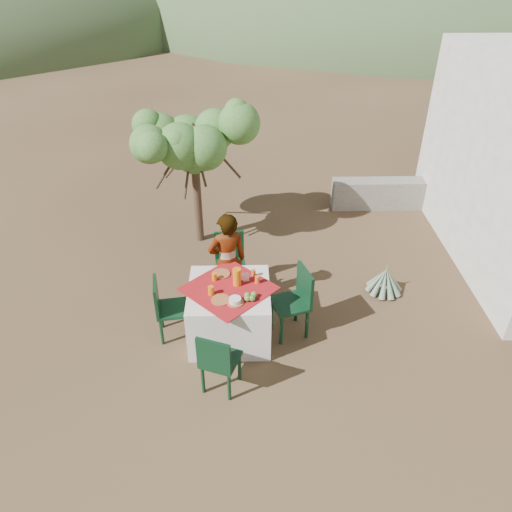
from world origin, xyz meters
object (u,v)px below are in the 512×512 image
(table, at_px, (230,312))
(chair_far, at_px, (230,260))
(chair_left, at_px, (166,306))
(person, at_px, (227,262))
(chair_near, at_px, (218,361))
(shrub_tree, at_px, (198,147))
(agave, at_px, (385,281))
(juice_pitcher, at_px, (237,277))
(chair_right, at_px, (296,299))

(table, bearing_deg, chair_far, 90.53)
(chair_far, xyz_separation_m, chair_left, (-0.79, -1.00, -0.02))
(person, bearing_deg, chair_near, 68.88)
(chair_near, bearing_deg, person, -72.08)
(chair_far, height_order, shrub_tree, shrub_tree)
(table, height_order, person, person)
(table, distance_m, agave, 2.41)
(juice_pitcher, bearing_deg, shrub_tree, 104.37)
(chair_near, relative_size, shrub_tree, 0.41)
(chair_right, height_order, shrub_tree, shrub_tree)
(person, height_order, agave, person)
(chair_near, distance_m, shrub_tree, 3.62)
(chair_near, distance_m, agave, 2.98)
(chair_right, height_order, agave, chair_right)
(chair_left, bearing_deg, table, -98.67)
(table, xyz_separation_m, agave, (2.24, 0.87, -0.19))
(agave, bearing_deg, chair_far, 176.62)
(chair_near, xyz_separation_m, shrub_tree, (-0.40, 3.40, 1.17))
(chair_near, height_order, agave, chair_near)
(person, height_order, juice_pitcher, person)
(person, bearing_deg, agave, 167.59)
(table, bearing_deg, agave, 21.25)
(juice_pitcher, bearing_deg, chair_left, -175.42)
(shrub_tree, height_order, agave, shrub_tree)
(chair_far, distance_m, chair_left, 1.28)
(table, bearing_deg, person, 93.02)
(chair_right, xyz_separation_m, juice_pitcher, (-0.74, 0.02, 0.35))
(agave, bearing_deg, person, -173.93)
(table, height_order, shrub_tree, shrub_tree)
(chair_far, bearing_deg, juice_pitcher, -89.55)
(table, relative_size, juice_pitcher, 5.54)
(chair_far, distance_m, chair_right, 1.28)
(chair_far, bearing_deg, table, -96.02)
(chair_near, height_order, chair_left, chair_left)
(shrub_tree, xyz_separation_m, juice_pitcher, (0.61, -2.37, -0.77))
(chair_left, bearing_deg, agave, -82.48)
(shrub_tree, relative_size, juice_pitcher, 8.86)
(chair_left, xyz_separation_m, juice_pitcher, (0.91, 0.07, 0.40))
(chair_right, bearing_deg, chair_near, -61.25)
(table, distance_m, chair_far, 1.01)
(chair_near, relative_size, agave, 1.51)
(chair_far, bearing_deg, chair_left, -135.05)
(chair_right, height_order, person, person)
(chair_right, distance_m, juice_pitcher, 0.82)
(chair_right, bearing_deg, table, -103.98)
(agave, relative_size, juice_pitcher, 2.43)
(table, relative_size, person, 0.89)
(shrub_tree, height_order, juice_pitcher, shrub_tree)
(person, relative_size, agave, 2.56)
(chair_right, distance_m, person, 1.07)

